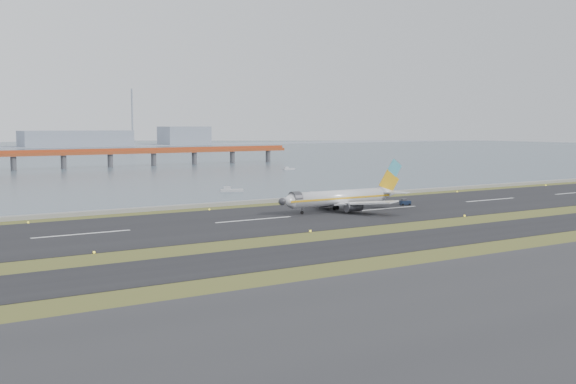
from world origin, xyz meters
The scene contains 9 objects.
ground centered at (0.00, 0.00, 0.00)m, with size 1000.00×1000.00×0.00m, color #3D491A.
taxiway_strip centered at (0.00, -12.00, 0.05)m, with size 1000.00×18.00×0.10m, color black.
runway_strip centered at (0.00, 30.00, 0.05)m, with size 1000.00×45.00×0.10m, color black.
seawall centered at (0.00, 60.00, 0.50)m, with size 1000.00×2.50×1.00m, color gray.
red_pier centered at (20.00, 250.00, 7.28)m, with size 260.00×5.00×10.20m.
airliner centered at (27.76, 32.73, 3.46)m, with size 38.52×32.89×12.80m.
pushback_tug centered at (49.67, 33.33, 0.88)m, with size 3.21×2.54×1.80m.
workboat_near centered at (29.37, 94.23, 0.56)m, with size 7.65×5.11×1.78m.
workboat_far centered at (108.93, 181.02, 0.47)m, with size 6.15×1.95×1.49m.
Camera 1 is at (-84.02, -111.84, 21.86)m, focal length 45.00 mm.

